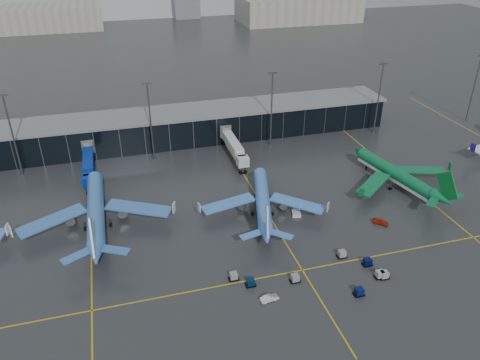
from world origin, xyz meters
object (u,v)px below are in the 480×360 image
object	(u,v)px
mobile_airstair	(296,212)
airliner_arkefly	(94,200)
service_van_white	(270,298)
baggage_carts	(327,274)
airliner_klm_near	(263,192)
service_van_red	(381,222)
airliner_aer_lingus	(396,166)

from	to	relation	value
mobile_airstair	airliner_arkefly	bearing A→B (deg)	-175.44
service_van_white	baggage_carts	bearing A→B (deg)	-84.94
airliner_klm_near	baggage_carts	size ratio (longest dim) A/B	1.16
airliner_arkefly	service_van_red	size ratio (longest dim) A/B	11.13
airliner_klm_near	mobile_airstair	world-z (taller)	airliner_klm_near
airliner_klm_near	service_van_white	bearing A→B (deg)	-90.35
service_van_red	service_van_white	bearing A→B (deg)	161.68
airliner_aer_lingus	service_van_red	distance (m)	22.81
airliner_klm_near	mobile_airstair	bearing A→B (deg)	-10.37
airliner_aer_lingus	mobile_airstair	size ratio (longest dim) A/B	10.71
airliner_aer_lingus	mobile_airstair	distance (m)	34.34
airliner_aer_lingus	service_van_white	bearing A→B (deg)	-156.12
airliner_aer_lingus	baggage_carts	bearing A→B (deg)	-149.66
airliner_arkefly	airliner_klm_near	size ratio (longest dim) A/B	1.16
airliner_aer_lingus	baggage_carts	xyz separation A→B (m)	(-36.09, -31.99, -5.29)
baggage_carts	service_van_red	world-z (taller)	baggage_carts
baggage_carts	airliner_klm_near	bearing A→B (deg)	100.26
airliner_arkefly	service_van_white	bearing A→B (deg)	-48.84
airliner_arkefly	airliner_klm_near	xyz separation A→B (m)	(42.21, -6.02, -0.97)
service_van_white	mobile_airstair	bearing A→B (deg)	-39.61
airliner_aer_lingus	service_van_white	distance (m)	61.80
airliner_arkefly	service_van_white	distance (m)	51.00
baggage_carts	airliner_arkefly	bearing A→B (deg)	143.70
airliner_arkefly	baggage_carts	bearing A→B (deg)	-36.06
airliner_arkefly	mobile_airstair	distance (m)	51.68
mobile_airstair	service_van_red	world-z (taller)	mobile_airstair
airliner_aer_lingus	service_van_red	world-z (taller)	airliner_aer_lingus
airliner_klm_near	service_van_red	distance (m)	30.98
service_van_red	airliner_arkefly	bearing A→B (deg)	118.84
airliner_arkefly	service_van_white	xyz separation A→B (m)	(33.14, -38.24, -6.30)
mobile_airstair	service_van_red	xyz separation A→B (m)	(19.04, -10.00, -0.08)
airliner_arkefly	service_van_red	world-z (taller)	airliner_arkefly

